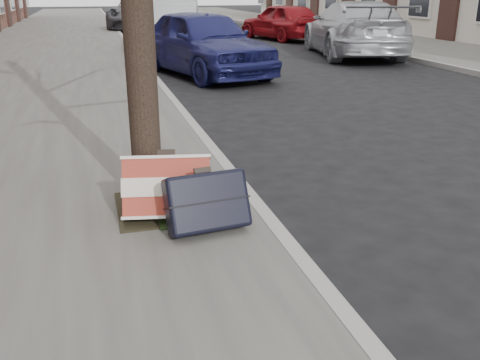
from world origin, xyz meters
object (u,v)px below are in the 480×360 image
object	(u,v)px
suitcase_navy	(207,201)
car_near_mid	(171,26)
car_near_front	(203,42)
suitcase_red	(167,188)

from	to	relation	value
suitcase_navy	car_near_mid	size ratio (longest dim) A/B	0.13
suitcase_navy	car_near_mid	bearing A→B (deg)	75.66
car_near_front	suitcase_red	bearing A→B (deg)	-119.27
suitcase_navy	car_near_front	distance (m)	8.56
suitcase_navy	car_near_front	size ratio (longest dim) A/B	0.14
car_near_front	car_near_mid	world-z (taller)	car_near_mid
suitcase_red	car_near_mid	bearing A→B (deg)	92.02
suitcase_red	car_near_mid	world-z (taller)	car_near_mid
suitcase_navy	car_near_front	xyz separation A→B (m)	(1.72, 8.38, 0.37)
suitcase_navy	car_near_mid	world-z (taller)	car_near_mid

